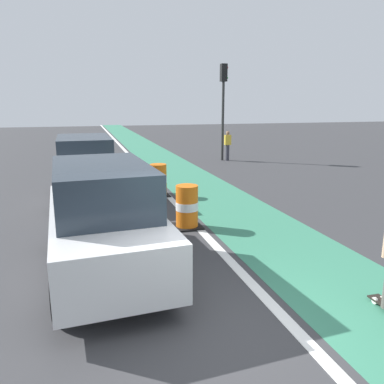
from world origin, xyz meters
The scene contains 9 objects.
ground_plane centered at (0.00, 0.00, 0.00)m, with size 100.00×100.00×0.00m, color #38383A.
bike_lane_strip centered at (2.40, 12.00, 0.00)m, with size 2.50×80.00×0.01m, color #387F60.
lane_divider_stripe centered at (0.90, 12.00, 0.01)m, with size 0.20×80.00×0.01m, color silver.
parked_suv_nearest centered at (-1.51, 2.58, 1.04)m, with size 2.12×4.70×2.04m.
parked_suv_second centered at (-1.76, 8.50, 1.04)m, with size 2.03×4.65×2.04m.
traffic_barrel_front centered at (0.64, 4.65, 0.53)m, with size 0.73×0.73×1.09m.
traffic_barrel_mid centered at (0.60, 8.17, 0.53)m, with size 0.73×0.73×1.09m.
traffic_light_corner centered at (5.61, 15.38, 3.50)m, with size 0.41×0.32×5.10m.
pedestrian_crossing centered at (5.83, 15.17, 0.86)m, with size 0.34×0.20×1.61m.
Camera 1 is at (-1.80, -4.29, 3.10)m, focal length 35.60 mm.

